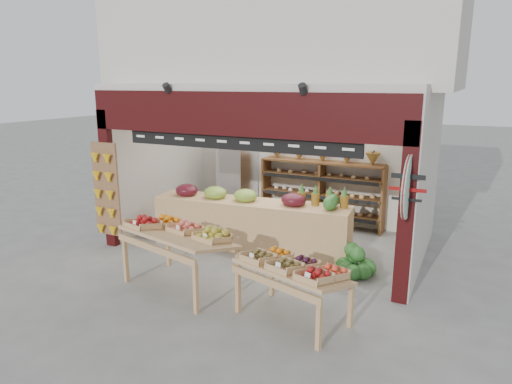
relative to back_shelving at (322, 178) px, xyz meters
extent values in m
plane|color=slate|center=(-0.55, -1.97, -1.08)|extent=(60.00, 60.00, 0.00)
cube|color=beige|center=(-0.55, 0.32, 0.42)|extent=(5.76, 0.18, 3.00)
cube|color=beige|center=(-3.34, -1.37, 0.42)|extent=(0.18, 3.38, 3.00)
cube|color=beige|center=(2.24, -1.37, 0.42)|extent=(0.18, 3.38, 3.00)
cube|color=beige|center=(-0.55, -1.37, 1.98)|extent=(5.76, 3.38, 0.12)
cube|color=beige|center=(-0.55, -0.27, 3.12)|extent=(6.36, 4.60, 2.40)
cube|color=black|center=(-0.55, -3.02, 1.57)|extent=(5.70, 0.14, 0.70)
cube|color=black|center=(-3.30, -3.02, 0.24)|extent=(0.22, 0.14, 2.65)
cube|color=black|center=(2.20, -3.02, 0.24)|extent=(0.22, 0.14, 2.65)
cube|color=black|center=(-0.55, -2.99, 1.12)|extent=(4.20, 0.05, 0.26)
cylinder|color=white|center=(-0.45, -2.92, 1.37)|extent=(0.34, 0.05, 0.34)
cube|color=brown|center=(-3.28, -3.11, 0.07)|extent=(0.60, 0.04, 1.80)
cylinder|color=silver|center=(2.20, -3.11, 0.67)|extent=(0.04, 0.90, 0.90)
cylinder|color=maroon|center=(2.20, -3.14, 0.67)|extent=(0.01, 0.92, 0.92)
cube|color=brown|center=(-1.35, 0.00, -0.36)|extent=(0.05, 0.45, 1.44)
cube|color=brown|center=(0.00, 0.00, -0.36)|extent=(0.05, 0.45, 1.44)
cube|color=brown|center=(1.35, 0.00, -0.36)|extent=(0.05, 0.45, 1.44)
cube|color=brown|center=(0.00, 0.00, -0.77)|extent=(2.70, 0.45, 0.04)
cube|color=brown|center=(0.00, 0.00, -0.36)|extent=(2.70, 0.45, 0.04)
cube|color=brown|center=(0.00, 0.00, 0.04)|extent=(2.70, 0.45, 0.04)
cube|color=brown|center=(0.00, 0.00, 0.36)|extent=(2.70, 0.45, 0.04)
cone|color=olive|center=(-1.08, 0.00, 0.50)|extent=(0.32, 0.32, 0.28)
cone|color=olive|center=(-0.54, 0.00, 0.50)|extent=(0.32, 0.32, 0.28)
cone|color=olive|center=(0.00, 0.00, 0.50)|extent=(0.32, 0.32, 0.28)
cone|color=olive|center=(0.54, 0.00, 0.50)|extent=(0.32, 0.32, 0.28)
cone|color=olive|center=(1.08, 0.00, 0.50)|extent=(0.32, 0.32, 0.28)
cube|color=silver|center=(-2.05, -0.13, -0.17)|extent=(0.80, 0.80, 1.83)
cube|color=silver|center=(-2.57, -1.25, -0.89)|extent=(0.47, 0.36, 0.40)
cube|color=silver|center=(-2.52, -1.25, -0.52)|extent=(0.42, 0.34, 0.33)
cube|color=#134A17|center=(-2.02, -1.36, -0.92)|extent=(0.45, 0.34, 0.33)
cube|color=silver|center=(-2.02, -0.96, -0.93)|extent=(0.40, 0.31, 0.31)
cube|color=tan|center=(-0.75, -2.01, -0.61)|extent=(3.84, 1.09, 0.95)
ellipsoid|color=#59141E|center=(-2.11, -2.14, -0.04)|extent=(0.46, 0.42, 0.25)
ellipsoid|color=#8CB23F|center=(-1.48, -2.08, -0.04)|extent=(0.46, 0.42, 0.25)
ellipsoid|color=#8CB23F|center=(-0.85, -2.02, -0.04)|extent=(0.46, 0.42, 0.25)
ellipsoid|color=#59141E|center=(0.09, -1.93, -0.04)|extent=(0.46, 0.42, 0.25)
cylinder|color=olive|center=(0.18, -1.77, -0.03)|extent=(0.15, 0.15, 0.22)
cylinder|color=olive|center=(0.44, -1.74, -0.03)|extent=(0.15, 0.15, 0.22)
cylinder|color=olive|center=(0.70, -1.72, -0.03)|extent=(0.15, 0.15, 0.22)
cylinder|color=olive|center=(0.96, -1.69, -0.03)|extent=(0.15, 0.15, 0.22)
cube|color=tan|center=(-0.98, -4.01, -0.26)|extent=(1.94, 1.37, 0.25)
cube|color=tan|center=(-1.88, -4.24, -0.72)|extent=(0.07, 0.07, 0.73)
cube|color=tan|center=(-0.29, -4.63, -0.72)|extent=(0.07, 0.07, 0.73)
cube|color=tan|center=(-1.67, -3.39, -0.72)|extent=(0.07, 0.07, 0.73)
cube|color=tan|center=(-0.08, -3.79, -0.72)|extent=(0.07, 0.07, 0.73)
cube|color=tan|center=(0.97, -4.20, -0.39)|extent=(1.66, 1.22, 0.22)
cube|color=tan|center=(0.22, -4.34, -0.79)|extent=(0.07, 0.07, 0.60)
cube|color=tan|center=(1.52, -4.74, -0.79)|extent=(0.07, 0.07, 0.60)
cube|color=tan|center=(0.43, -3.66, -0.79)|extent=(0.07, 0.07, 0.60)
cube|color=tan|center=(1.73, -4.06, -0.79)|extent=(0.07, 0.07, 0.60)
sphere|color=#1A4E1A|center=(1.26, -2.49, -0.95)|extent=(0.26, 0.26, 0.26)
sphere|color=#1A4E1A|center=(1.54, -2.49, -0.95)|extent=(0.26, 0.26, 0.26)
sphere|color=#1A4E1A|center=(1.26, -2.21, -0.95)|extent=(0.26, 0.26, 0.26)
sphere|color=#1A4E1A|center=(1.54, -2.21, -0.95)|extent=(0.26, 0.26, 0.26)
sphere|color=#1A4E1A|center=(1.40, -2.35, -0.72)|extent=(0.26, 0.26, 0.26)
sphere|color=#1A4E1A|center=(1.40, -2.58, -0.95)|extent=(0.26, 0.26, 0.26)
sphere|color=#1A4E1A|center=(1.17, -2.35, -0.95)|extent=(0.26, 0.26, 0.26)
sphere|color=#1A4E1A|center=(1.26, -2.19, -0.72)|extent=(0.26, 0.26, 0.26)
sphere|color=#1A4E1A|center=(1.59, -2.32, -0.95)|extent=(0.26, 0.26, 0.26)
camera|label=1|loc=(2.99, -9.48, 2.06)|focal=32.00mm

